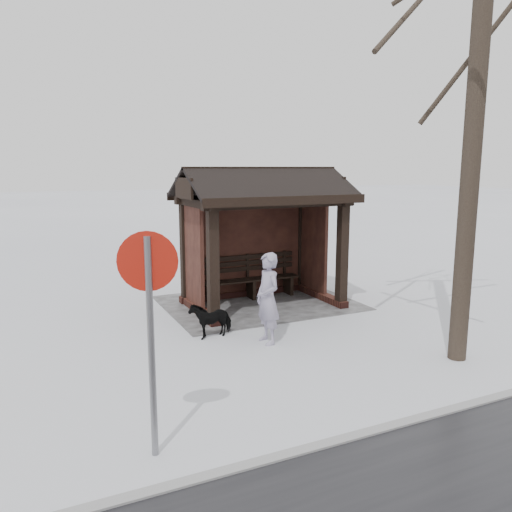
{
  "coord_description": "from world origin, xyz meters",
  "views": [
    {
      "loc": [
        4.75,
        9.81,
        3.08
      ],
      "look_at": [
        0.53,
        0.8,
        1.3
      ],
      "focal_mm": 35.0,
      "sensor_mm": 36.0,
      "label": 1
    }
  ],
  "objects_px": {
    "pedestrian": "(268,298)",
    "road_sign": "(149,298)",
    "bus_shelter": "(260,209)",
    "dog": "(211,319)"
  },
  "relations": [
    {
      "from": "bus_shelter",
      "to": "dog",
      "type": "distance_m",
      "value": 3.02
    },
    {
      "from": "bus_shelter",
      "to": "pedestrian",
      "type": "xyz_separation_m",
      "value": [
        0.97,
        2.38,
        -1.35
      ]
    },
    {
      "from": "pedestrian",
      "to": "road_sign",
      "type": "distance_m",
      "value": 3.85
    },
    {
      "from": "bus_shelter",
      "to": "dog",
      "type": "height_order",
      "value": "bus_shelter"
    },
    {
      "from": "pedestrian",
      "to": "road_sign",
      "type": "relative_size",
      "value": 0.66
    },
    {
      "from": "bus_shelter",
      "to": "pedestrian",
      "type": "bearing_deg",
      "value": 67.83
    },
    {
      "from": "bus_shelter",
      "to": "dog",
      "type": "bearing_deg",
      "value": 42.61
    },
    {
      "from": "bus_shelter",
      "to": "pedestrian",
      "type": "height_order",
      "value": "bus_shelter"
    },
    {
      "from": "bus_shelter",
      "to": "pedestrian",
      "type": "relative_size",
      "value": 2.22
    },
    {
      "from": "bus_shelter",
      "to": "road_sign",
      "type": "relative_size",
      "value": 1.47
    }
  ]
}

